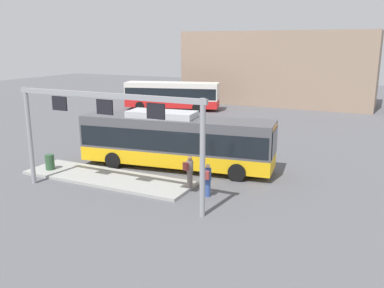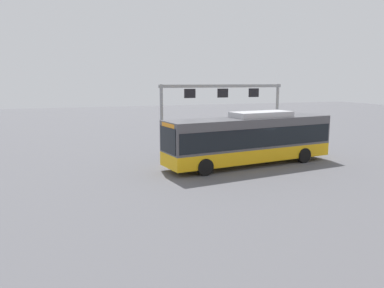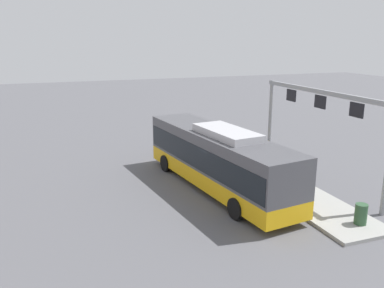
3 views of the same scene
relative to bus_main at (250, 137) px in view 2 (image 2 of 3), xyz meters
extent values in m
plane|color=#56565B|center=(0.01, 0.00, -1.81)|extent=(120.00, 120.00, 0.00)
cube|color=#9E9E99|center=(-2.48, -3.52, -1.73)|extent=(10.00, 2.80, 0.16)
cube|color=#EAAD14|center=(0.01, 0.00, -1.04)|extent=(11.86, 4.00, 0.85)
cube|color=#4C4C51|center=(0.01, 0.00, 0.34)|extent=(11.86, 4.00, 1.90)
cube|color=black|center=(0.01, 0.00, 0.14)|extent=(11.63, 4.01, 1.20)
cube|color=black|center=(5.79, 0.77, 0.24)|extent=(0.32, 2.11, 1.50)
cube|color=#B7B7BC|center=(-0.86, -0.11, 1.47)|extent=(4.26, 2.27, 0.36)
cube|color=orange|center=(5.72, 0.76, 1.09)|extent=(0.35, 1.75, 0.28)
cylinder|color=black|center=(3.83, 1.72, -1.31)|extent=(1.03, 0.43, 1.00)
cylinder|color=black|center=(4.14, -0.66, -1.31)|extent=(1.03, 0.43, 1.00)
cylinder|color=black|center=(-3.73, 0.72, -1.31)|extent=(1.03, 0.43, 1.00)
cylinder|color=black|center=(-3.42, -1.66, -1.31)|extent=(1.03, 0.43, 1.00)
cylinder|color=#334C8C|center=(3.62, -3.48, -1.39)|extent=(0.31, 0.31, 0.85)
cylinder|color=#334C8C|center=(3.62, -3.48, -0.66)|extent=(0.38, 0.38, 0.60)
sphere|color=tan|center=(3.62, -3.48, -0.25)|extent=(0.22, 0.22, 0.22)
cube|color=maroon|center=(3.66, -3.74, -0.63)|extent=(0.30, 0.21, 0.40)
cylinder|color=slate|center=(2.47, -3.13, -1.23)|extent=(0.38, 0.38, 0.85)
cylinder|color=slate|center=(2.47, -3.13, -0.50)|extent=(0.46, 0.46, 0.60)
sphere|color=brown|center=(2.47, -3.13, -0.09)|extent=(0.22, 0.22, 0.22)
cube|color=maroon|center=(2.34, -3.36, -0.47)|extent=(0.33, 0.29, 0.40)
cylinder|color=gray|center=(-5.66, -5.78, 0.79)|extent=(0.24, 0.24, 5.20)
cylinder|color=gray|center=(4.36, -5.78, 0.79)|extent=(0.24, 0.24, 5.20)
cube|color=gray|center=(-0.65, -5.78, 3.24)|extent=(10.42, 0.20, 0.24)
cube|color=black|center=(-3.40, -5.78, 2.69)|extent=(0.90, 0.08, 0.70)
cube|color=black|center=(-0.65, -5.78, 2.69)|extent=(0.90, 0.08, 0.70)
cube|color=black|center=(2.11, -5.78, 2.69)|extent=(0.90, 0.08, 0.70)
cylinder|color=#2D5133|center=(-6.31, -3.90, -1.20)|extent=(0.52, 0.52, 0.90)
camera|label=1|loc=(11.22, -21.00, 5.58)|focal=38.26mm
camera|label=2|loc=(11.78, 21.50, 3.62)|focal=35.22mm
camera|label=3|loc=(-18.60, 8.31, 6.03)|focal=37.62mm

